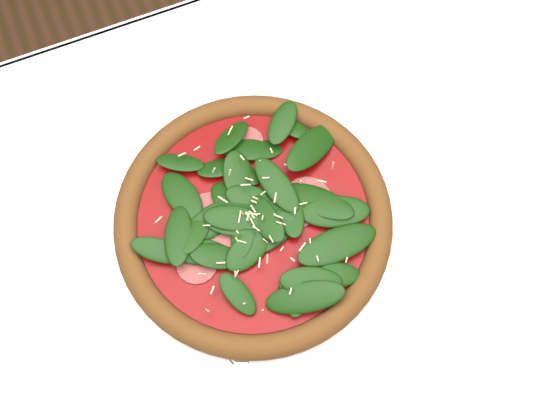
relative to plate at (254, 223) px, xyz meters
name	(u,v)px	position (x,y,z in m)	size (l,w,h in m)	color
ground	(274,347)	(0.01, -0.05, -0.76)	(6.00, 6.00, 0.00)	brown
dining_table	(276,280)	(0.01, -0.05, -0.11)	(1.21, 0.81, 0.75)	white
plate	(254,223)	(0.00, 0.00, 0.00)	(0.38, 0.38, 0.02)	white
pizza	(253,217)	(0.00, 0.00, 0.02)	(0.36, 0.36, 0.04)	#9B6325
napkin	(264,388)	(-0.06, -0.18, 0.00)	(0.14, 0.06, 0.01)	white
fork	(250,371)	(-0.07, -0.16, 0.00)	(0.06, 0.13, 0.00)	silver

